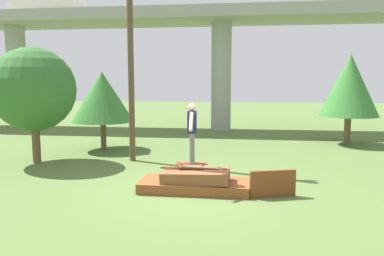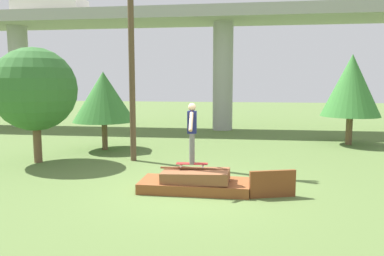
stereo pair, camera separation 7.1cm
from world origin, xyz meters
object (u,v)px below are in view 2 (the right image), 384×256
at_px(skater, 192,129).
at_px(car_on_overpass_left, 49,3).
at_px(utility_pole, 131,30).
at_px(tree_mid_back, 35,89).
at_px(tree_behind_left, 104,97).
at_px(tree_behind_right, 351,86).
at_px(skateboard, 192,164).

distance_m(skater, car_on_overpass_left, 16.40).
bearing_deg(utility_pole, car_on_overpass_left, 130.86).
distance_m(skater, tree_mid_back, 6.15).
xyz_separation_m(tree_behind_left, tree_mid_back, (-1.36, -2.56, 0.34)).
distance_m(tree_behind_left, tree_behind_right, 10.25).
xyz_separation_m(utility_pole, tree_mid_back, (-3.09, -0.71, -1.94)).
distance_m(car_on_overpass_left, tree_mid_back, 11.32).
bearing_deg(car_on_overpass_left, utility_pole, -49.14).
height_order(car_on_overpass_left, tree_behind_left, car_on_overpass_left).
height_order(skateboard, utility_pole, utility_pole).
relative_size(car_on_overpass_left, utility_pole, 0.46).
height_order(skateboard, tree_behind_left, tree_behind_left).
distance_m(skateboard, tree_behind_right, 9.67).
xyz_separation_m(skateboard, tree_behind_right, (5.72, 7.58, 1.86)).
bearing_deg(tree_mid_back, skater, -23.97).
xyz_separation_m(skater, tree_behind_right, (5.72, 7.58, 0.99)).
bearing_deg(skater, tree_mid_back, 156.03).
distance_m(skater, tree_behind_right, 9.55).
height_order(skater, car_on_overpass_left, car_on_overpass_left).
height_order(skater, utility_pole, utility_pole).
relative_size(utility_pole, tree_mid_back, 2.23).
bearing_deg(skater, car_on_overpass_left, 130.07).
bearing_deg(skateboard, tree_behind_left, 129.85).
xyz_separation_m(skater, car_on_overpass_left, (-9.92, 11.79, 5.61)).
bearing_deg(tree_behind_right, tree_behind_left, -165.56).
distance_m(utility_pole, tree_behind_right, 9.48).
bearing_deg(skater, utility_pole, 127.85).
bearing_deg(skater, tree_behind_right, 52.98).
height_order(utility_pole, tree_behind_left, utility_pole).
bearing_deg(skateboard, car_on_overpass_left, 130.07).
xyz_separation_m(car_on_overpass_left, tree_mid_back, (4.36, -9.32, -4.71)).
height_order(skateboard, tree_behind_right, tree_behind_right).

